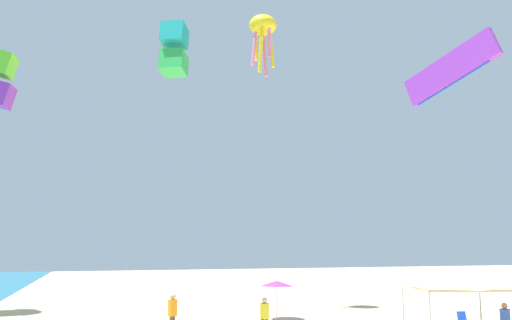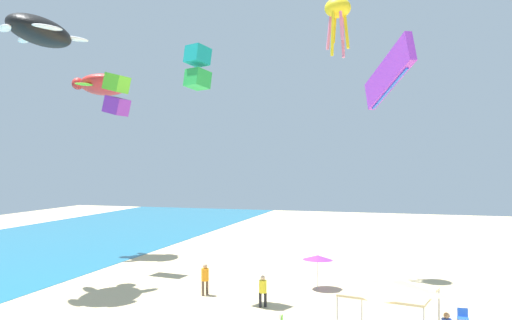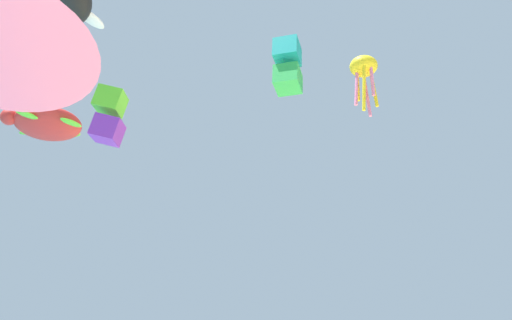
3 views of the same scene
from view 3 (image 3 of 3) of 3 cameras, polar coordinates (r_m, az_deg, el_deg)
The scene contains 5 objects.
kite_box_teal at distance 23.35m, azimuth 3.62°, elevation 10.71°, with size 1.65×1.57×2.59m.
kite_delta_pink at distance 10.94m, azimuth -27.03°, elevation 12.39°, with size 3.88×3.83×3.42m.
kite_octopus_yellow at distance 35.21m, azimuth 12.23°, elevation 10.10°, with size 1.89×1.89×4.20m.
kite_box_lime at distance 28.10m, azimuth -16.48°, elevation 4.88°, with size 1.58×1.81×3.22m.
kite_turtle_red at distance 35.34m, azimuth -22.87°, elevation 3.87°, with size 4.85×5.28×2.33m.
Camera 3 is at (-16.23, 15.98, 2.09)m, focal length 34.97 mm.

